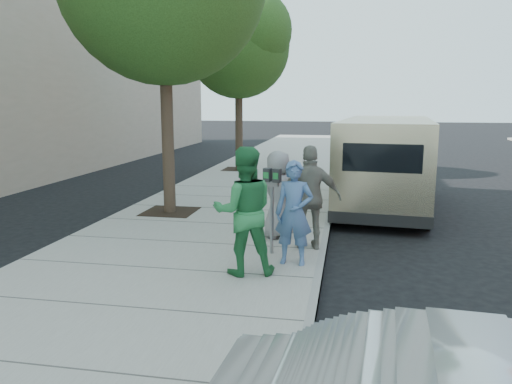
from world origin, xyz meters
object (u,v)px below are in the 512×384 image
person_striped_polo (310,198)px  tree_far (240,42)px  parking_meter (272,192)px  van (386,161)px  person_officer (294,213)px  person_green_shirt (244,211)px  person_gray_shirt (278,195)px

person_striped_polo → tree_far: bearing=-81.4°
parking_meter → person_striped_polo: (0.62, 0.42, -0.15)m
van → person_officer: (-1.77, -5.41, -0.23)m
tree_far → van: size_ratio=1.02×
van → person_green_shirt: size_ratio=3.28×
tree_far → person_gray_shirt: tree_far is taller
parking_meter → person_striped_polo: person_striped_polo is taller
tree_far → person_gray_shirt: bearing=-73.4°
person_green_shirt → van: bearing=-129.0°
parking_meter → person_officer: size_ratio=0.88×
person_green_shirt → person_gray_shirt: bearing=-112.5°
parking_meter → person_gray_shirt: person_gray_shirt is taller
van → person_gray_shirt: van is taller
van → person_gray_shirt: (-2.24, -3.89, -0.23)m
person_green_shirt → person_striped_polo: bearing=-137.2°
tree_far → person_striped_polo: 11.24m
tree_far → person_green_shirt: tree_far is taller
person_striped_polo → person_gray_shirt: bearing=-54.2°
tree_far → van: 8.29m
parking_meter → person_officer: (0.43, -0.47, -0.23)m
van → person_green_shirt: 6.49m
person_gray_shirt → person_striped_polo: bearing=99.3°
person_gray_shirt → person_green_shirt: bearing=47.3°
parking_meter → person_green_shirt: 1.10m
tree_far → person_officer: (3.26, -10.88, -3.90)m
tree_far → person_officer: size_ratio=3.87×
van → person_officer: size_ratio=3.79×
person_officer → person_green_shirt: size_ratio=0.87×
person_officer → parking_meter: bearing=135.9°
parking_meter → person_green_shirt: (-0.26, -1.07, -0.10)m
tree_far → parking_meter: 11.39m
tree_far → person_striped_polo: bearing=-70.9°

